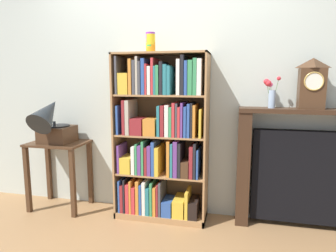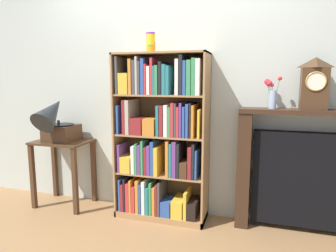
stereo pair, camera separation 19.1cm
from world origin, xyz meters
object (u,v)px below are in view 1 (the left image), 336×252
at_px(cup_stack, 151,42).
at_px(mantel_clock, 312,84).
at_px(flower_vase, 271,92).
at_px(fireplace_mantel, 303,171).
at_px(bookshelf, 161,141).
at_px(gramophone, 52,122).
at_px(side_table_left, 59,160).

xyz_separation_m(cup_stack, mantel_clock, (1.43, 0.10, -0.37)).
xyz_separation_m(cup_stack, flower_vase, (1.09, 0.10, -0.45)).
bearing_deg(fireplace_mantel, flower_vase, -176.20).
xyz_separation_m(bookshelf, gramophone, (-1.11, -0.11, 0.17)).
bearing_deg(fireplace_mantel, side_table_left, -177.18).
relative_size(cup_stack, fireplace_mantel, 0.15).
distance_m(cup_stack, fireplace_mantel, 1.84).
bearing_deg(fireplace_mantel, bookshelf, -176.06).
bearing_deg(flower_vase, side_table_left, -177.33).
xyz_separation_m(gramophone, mantel_clock, (2.45, 0.18, 0.39)).
bearing_deg(cup_stack, fireplace_mantel, 4.76).
bearing_deg(gramophone, mantel_clock, 4.26).
height_order(cup_stack, flower_vase, cup_stack).
bearing_deg(fireplace_mantel, mantel_clock, -62.10).
bearing_deg(side_table_left, cup_stack, 0.15).
relative_size(mantel_clock, flower_vase, 1.55).
xyz_separation_m(cup_stack, side_table_left, (-1.03, -0.00, -1.18)).
bearing_deg(side_table_left, flower_vase, 2.67).
relative_size(bookshelf, side_table_left, 2.25).
bearing_deg(mantel_clock, flower_vase, 179.94).
distance_m(gramophone, flower_vase, 2.15).
xyz_separation_m(bookshelf, side_table_left, (-1.11, -0.03, -0.25)).
relative_size(cup_stack, flower_vase, 0.64).
distance_m(side_table_left, gramophone, 0.43).
relative_size(fireplace_mantel, flower_vase, 4.23).
relative_size(bookshelf, flower_vase, 5.76).
relative_size(side_table_left, fireplace_mantel, 0.61).
xyz_separation_m(cup_stack, fireplace_mantel, (1.42, 0.12, -1.17)).
height_order(cup_stack, side_table_left, cup_stack).
bearing_deg(mantel_clock, side_table_left, -177.70).
bearing_deg(side_table_left, mantel_clock, 2.30).
xyz_separation_m(mantel_clock, flower_vase, (-0.34, 0.00, -0.08)).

